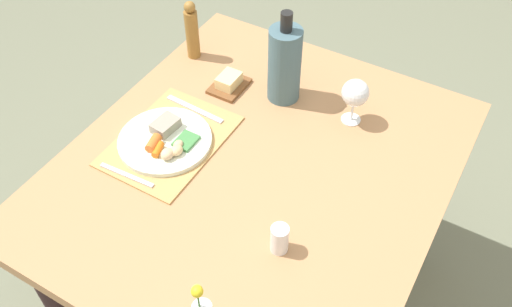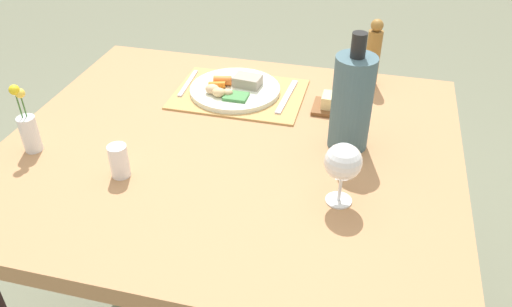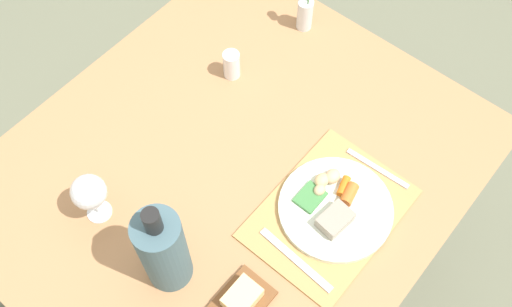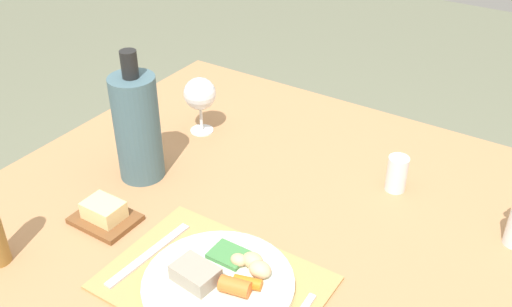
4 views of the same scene
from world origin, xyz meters
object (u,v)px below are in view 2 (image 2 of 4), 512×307
Objects in this scene: dinner_plate at (234,89)px; knife at (188,83)px; salt_shaker at (119,161)px; butter_dish at (336,105)px; wine_glass at (343,163)px; dining_table at (231,172)px; fork at (287,96)px; pepper_mill at (373,54)px; flower_vase at (28,128)px; cooler_bottle at (352,102)px.

dinner_plate reaches higher than knife.
knife is 2.10× the size of salt_shaker.
butter_dish is 0.86× the size of wine_glass.
butter_dish is (-0.25, -0.25, 0.11)m from dining_table.
butter_dish is (-0.47, 0.04, 0.01)m from knife.
knife is 0.47m from butter_dish.
fork is 1.20× the size of knife.
dining_table is at bearing 53.11° from pepper_mill.
pepper_mill reaches higher than dinner_plate.
butter_dish is 0.83m from flower_vase.
cooler_bottle reaches higher than butter_dish.
pepper_mill is 1.14× the size of flower_vase.
salt_shaker reaches higher than knife.
salt_shaker is 0.27× the size of cooler_bottle.
salt_shaker reaches higher than dinner_plate.
pepper_mill is (-0.40, -0.17, 0.08)m from dinner_plate.
cooler_bottle reaches higher than pepper_mill.
flower_vase reaches higher than salt_shaker.
pepper_mill is at bearing -144.26° from flower_vase.
salt_shaker is at bearing 170.61° from flower_vase.
dining_table is at bearing 13.77° from cooler_bottle.
cooler_bottle is at bearing 137.91° from fork.
dinner_plate is 1.31× the size of fork.
fork is (-0.16, -0.01, -0.01)m from dinner_plate.
knife is 0.57× the size of cooler_bottle.
butter_dish is (-0.15, 0.03, 0.01)m from fork.
cooler_bottle is at bearing -88.56° from wine_glass.
pepper_mill reaches higher than dining_table.
fork is 1.40× the size of wine_glass.
pepper_mill is at bearing -92.59° from wine_glass.
fork is 0.73m from flower_vase.
cooler_bottle reaches higher than knife.
pepper_mill is (-0.56, -0.15, 0.09)m from knife.
fork is 0.30m from pepper_mill.
wine_glass is 0.53m from salt_shaker.
flower_vase is at bearing 35.74° from pepper_mill.
salt_shaker is (-0.01, 0.48, 0.03)m from knife.
butter_dish reaches higher than dining_table.
dinner_plate reaches higher than butter_dish.
dinner_plate is at bearing -108.24° from salt_shaker.
salt_shaker is at bearing 43.28° from butter_dish.
flower_vase is (0.27, -0.04, 0.02)m from salt_shaker.
dining_table is 0.37m from butter_dish.
dining_table is 7.86× the size of wine_glass.
cooler_bottle is at bearing 151.66° from dinner_plate.
wine_glass reaches higher than butter_dish.
salt_shaker is (0.15, 0.46, 0.02)m from dinner_plate.
cooler_bottle is at bearing 84.86° from pepper_mill.
dinner_plate is 0.16m from fork.
salt_shaker is at bearing 87.63° from knife.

